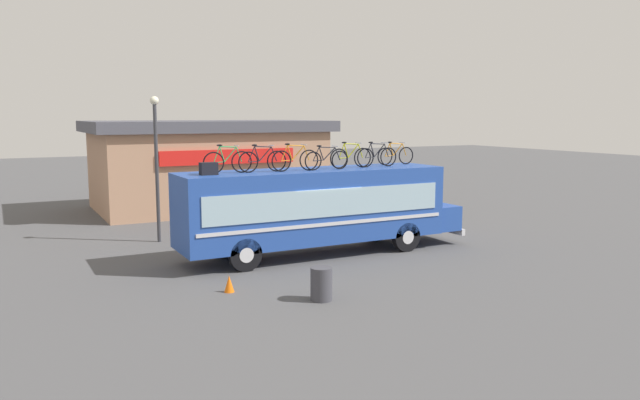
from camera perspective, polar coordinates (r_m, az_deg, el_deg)
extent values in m
plane|color=#4C4C4F|center=(22.24, -0.61, -5.06)|extent=(120.00, 120.00, 0.00)
cube|color=#23479E|center=(21.90, -0.61, -0.45)|extent=(9.61, 2.36, 2.50)
cube|color=#23479E|center=(24.87, 10.39, -1.41)|extent=(1.04, 2.17, 0.94)
cube|color=#99B7C6|center=(20.83, 0.88, -0.27)|extent=(8.84, 0.04, 0.94)
cube|color=#99B7C6|center=(22.93, -1.97, 0.48)|extent=(8.84, 0.04, 0.94)
cube|color=silver|center=(20.94, 0.88, -2.22)|extent=(9.22, 0.03, 0.12)
cube|color=silver|center=(23.04, -1.96, -1.30)|extent=(9.22, 0.03, 0.12)
cube|color=silver|center=(25.32, 11.39, -2.53)|extent=(0.16, 2.24, 0.24)
cylinder|color=black|center=(22.92, 7.89, -3.37)|extent=(1.07, 0.28, 1.07)
cylinder|color=silver|center=(22.92, 7.89, -3.37)|extent=(0.48, 0.30, 0.48)
cylinder|color=black|center=(24.61, 5.08, -2.55)|extent=(1.07, 0.28, 1.07)
cylinder|color=silver|center=(24.61, 5.08, -2.55)|extent=(0.48, 0.30, 0.48)
cylinder|color=black|center=(20.01, -6.89, -4.99)|extent=(1.07, 0.28, 1.07)
cylinder|color=silver|center=(20.01, -6.89, -4.99)|extent=(0.48, 0.30, 0.48)
cylinder|color=black|center=(21.93, -8.82, -3.90)|extent=(1.07, 0.28, 1.07)
cylinder|color=silver|center=(21.93, -8.82, -3.90)|extent=(0.48, 0.30, 0.48)
cube|color=black|center=(20.09, -10.19, 2.85)|extent=(0.54, 0.33, 0.40)
torus|color=black|center=(20.38, -9.74, 3.38)|extent=(0.72, 0.04, 0.72)
torus|color=black|center=(20.69, -7.20, 3.50)|extent=(0.72, 0.04, 0.72)
cylinder|color=green|center=(20.45, -8.98, 4.17)|extent=(0.19, 0.04, 0.51)
cylinder|color=green|center=(20.54, -8.22, 4.16)|extent=(0.45, 0.04, 0.49)
cylinder|color=green|center=(20.50, -8.44, 4.85)|extent=(0.58, 0.04, 0.07)
cylinder|color=green|center=(20.43, -9.25, 3.43)|extent=(0.37, 0.03, 0.05)
cylinder|color=green|center=(20.39, -9.47, 4.12)|extent=(0.24, 0.03, 0.53)
cylinder|color=green|center=(20.64, -7.44, 4.16)|extent=(0.20, 0.03, 0.50)
cylinder|color=silver|center=(20.60, -7.68, 4.97)|extent=(0.03, 0.44, 0.03)
ellipsoid|color=black|center=(20.41, -9.21, 4.98)|extent=(0.20, 0.08, 0.06)
torus|color=black|center=(20.63, -6.59, 3.47)|extent=(0.71, 0.04, 0.71)
torus|color=black|center=(21.01, -4.00, 3.59)|extent=(0.71, 0.04, 0.71)
cylinder|color=black|center=(20.72, -5.82, 4.24)|extent=(0.20, 0.04, 0.50)
cylinder|color=black|center=(20.83, -5.04, 4.23)|extent=(0.47, 0.04, 0.48)
cylinder|color=black|center=(20.79, -5.25, 4.90)|extent=(0.61, 0.04, 0.07)
cylinder|color=black|center=(20.70, -6.09, 3.52)|extent=(0.39, 0.03, 0.05)
cylinder|color=black|center=(20.65, -6.31, 4.20)|extent=(0.25, 0.03, 0.52)
cylinder|color=black|center=(20.96, -4.24, 4.23)|extent=(0.21, 0.03, 0.49)
cylinder|color=silver|center=(20.91, -4.48, 5.01)|extent=(0.03, 0.44, 0.03)
ellipsoid|color=black|center=(20.67, -6.04, 5.03)|extent=(0.20, 0.08, 0.06)
torus|color=black|center=(20.89, -3.56, 3.58)|extent=(0.72, 0.04, 0.72)
torus|color=black|center=(21.33, -1.02, 3.68)|extent=(0.72, 0.04, 0.72)
cylinder|color=orange|center=(21.00, -2.79, 4.35)|extent=(0.20, 0.04, 0.51)
cylinder|color=orange|center=(21.13, -2.03, 4.33)|extent=(0.48, 0.04, 0.49)
cylinder|color=orange|center=(21.08, -2.24, 5.01)|extent=(0.62, 0.04, 0.07)
cylinder|color=orange|center=(20.97, -3.07, 3.63)|extent=(0.39, 0.03, 0.05)
cylinder|color=orange|center=(20.92, -3.28, 4.31)|extent=(0.25, 0.03, 0.53)
cylinder|color=orange|center=(21.27, -1.25, 4.33)|extent=(0.22, 0.03, 0.50)
cylinder|color=silver|center=(21.21, -1.48, 5.12)|extent=(0.03, 0.44, 0.03)
ellipsoid|color=black|center=(20.95, -3.01, 5.14)|extent=(0.20, 0.08, 0.06)
torus|color=black|center=(21.36, -0.63, 3.60)|extent=(0.65, 0.04, 0.65)
torus|color=black|center=(21.86, 1.83, 3.69)|extent=(0.65, 0.04, 0.65)
cylinder|color=black|center=(21.49, 0.12, 4.28)|extent=(0.20, 0.04, 0.46)
cylinder|color=black|center=(21.64, 0.86, 4.26)|extent=(0.49, 0.04, 0.45)
cylinder|color=black|center=(21.59, 0.67, 4.85)|extent=(0.63, 0.04, 0.07)
cylinder|color=black|center=(21.45, -0.15, 3.65)|extent=(0.40, 0.03, 0.05)
cylinder|color=black|center=(21.40, -0.35, 4.24)|extent=(0.26, 0.03, 0.48)
cylinder|color=black|center=(21.80, 1.62, 4.26)|extent=(0.22, 0.03, 0.45)
cylinder|color=silver|center=(21.74, 1.40, 4.97)|extent=(0.03, 0.44, 0.03)
ellipsoid|color=black|center=(21.44, -0.08, 4.98)|extent=(0.20, 0.08, 0.06)
torus|color=black|center=(22.14, 1.74, 3.83)|extent=(0.72, 0.04, 0.72)
torus|color=black|center=(22.64, 3.92, 3.90)|extent=(0.72, 0.04, 0.72)
cylinder|color=#B2B20C|center=(22.27, 2.41, 4.55)|extent=(0.19, 0.04, 0.51)
cylinder|color=#B2B20C|center=(22.42, 3.07, 4.52)|extent=(0.46, 0.04, 0.49)
cylinder|color=#B2B20C|center=(22.36, 2.90, 5.16)|extent=(0.59, 0.04, 0.07)
cylinder|color=#B2B20C|center=(22.23, 2.16, 3.87)|extent=(0.38, 0.03, 0.05)
cylinder|color=#B2B20C|center=(22.18, 1.99, 4.51)|extent=(0.24, 0.03, 0.53)
cylinder|color=#B2B20C|center=(22.58, 3.74, 4.51)|extent=(0.21, 0.03, 0.50)
cylinder|color=silver|center=(22.51, 3.55, 5.25)|extent=(0.03, 0.44, 0.03)
ellipsoid|color=black|center=(22.21, 2.24, 5.29)|extent=(0.20, 0.08, 0.06)
torus|color=black|center=(22.67, 4.19, 3.89)|extent=(0.70, 0.04, 0.70)
torus|color=black|center=(23.21, 6.29, 3.96)|extent=(0.70, 0.04, 0.70)
cylinder|color=black|center=(22.81, 4.84, 4.58)|extent=(0.19, 0.04, 0.50)
cylinder|color=black|center=(22.97, 5.47, 4.55)|extent=(0.46, 0.04, 0.48)
cylinder|color=black|center=(22.92, 5.31, 5.16)|extent=(0.60, 0.04, 0.07)
cylinder|color=black|center=(22.77, 4.60, 3.93)|extent=(0.38, 0.03, 0.05)
cylinder|color=black|center=(22.71, 4.43, 4.54)|extent=(0.25, 0.03, 0.52)
cylinder|color=black|center=(23.14, 6.11, 4.54)|extent=(0.21, 0.03, 0.49)
cylinder|color=silver|center=(23.08, 5.94, 5.25)|extent=(0.03, 0.44, 0.03)
ellipsoid|color=black|center=(22.75, 4.68, 5.29)|extent=(0.20, 0.08, 0.06)
torus|color=black|center=(23.73, 5.98, 4.01)|extent=(0.67, 0.04, 0.67)
torus|color=black|center=(24.27, 7.90, 4.06)|extent=(0.67, 0.04, 0.67)
cylinder|color=orange|center=(23.87, 6.58, 4.63)|extent=(0.19, 0.04, 0.48)
cylinder|color=orange|center=(24.04, 7.15, 4.61)|extent=(0.45, 0.04, 0.46)
cylinder|color=orange|center=(23.98, 7.01, 5.16)|extent=(0.58, 0.04, 0.07)
cylinder|color=orange|center=(23.83, 6.35, 4.04)|extent=(0.37, 0.03, 0.05)
cylinder|color=orange|center=(23.77, 6.21, 4.60)|extent=(0.24, 0.03, 0.50)
cylinder|color=orange|center=(24.21, 7.74, 4.60)|extent=(0.20, 0.03, 0.47)
cylinder|color=silver|center=(24.15, 7.58, 5.25)|extent=(0.03, 0.44, 0.03)
ellipsoid|color=black|center=(23.81, 6.43, 5.29)|extent=(0.20, 0.08, 0.06)
cube|color=tan|center=(33.88, -10.29, 2.77)|extent=(11.29, 6.83, 4.08)
cube|color=#4C4C56|center=(33.76, -10.38, 6.69)|extent=(12.19, 7.38, 0.56)
cube|color=red|center=(30.48, -8.34, 3.95)|extent=(6.77, 0.16, 0.70)
cylinder|color=#3F3F47|center=(16.83, 0.13, -7.70)|extent=(0.59, 0.59, 0.90)
cone|color=orange|center=(17.82, -8.33, -7.62)|extent=(0.29, 0.29, 0.48)
cylinder|color=#38383D|center=(24.93, -14.73, 2.37)|extent=(0.14, 0.14, 5.40)
sphere|color=#F2EDCC|center=(24.84, -14.96, 8.81)|extent=(0.33, 0.33, 0.33)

